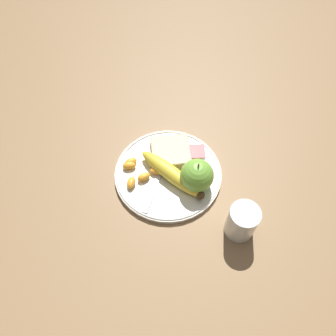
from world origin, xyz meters
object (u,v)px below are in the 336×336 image
Objects in this scene: plate at (168,173)px; fork at (161,171)px; jam_packet at (195,154)px; juice_glass at (242,222)px; bread_slice at (171,152)px; banana at (172,174)px; apple at (197,176)px.

plate is 0.02m from fork.
plate is at bearing -146.72° from jam_packet.
bread_slice is (-0.14, 0.20, -0.02)m from juice_glass.
jam_packet is (0.06, 0.06, -0.01)m from banana.
bread_slice reaches higher than fork.
apple is at bearing -19.07° from banana.
juice_glass reaches higher than banana.
plate is at bearing -77.29° from fork.
plate is 2.96× the size of juice_glass.
apple reaches higher than plate.
juice_glass is at bearing -53.49° from apple.
plate is 1.37× the size of fork.
juice_glass reaches higher than plate.
jam_packet is at bearing 87.08° from apple.
jam_packet is at bearing -43.52° from fork.
plate is 5.19× the size of jam_packet.
juice_glass is 0.19m from banana.
jam_packet is (0.09, 0.04, 0.01)m from fork.
plate is 2.59× the size of bread_slice.
plate is 0.06m from bread_slice.
apple is at bearing -58.42° from bread_slice.
plate is at bearing -100.24° from bread_slice.
fork is at bearing 144.75° from banana.
bread_slice is (0.00, 0.07, -0.01)m from banana.
banana reaches higher than fork.
juice_glass is at bearing -55.57° from bread_slice.
jam_packet is (0.07, 0.04, 0.01)m from plate.
fork is (-0.08, 0.04, -0.04)m from apple.
bread_slice reaches higher than plate.
plate is 2.98× the size of apple.
banana is at bearing -104.97° from fork.
jam_packet reaches higher than plate.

